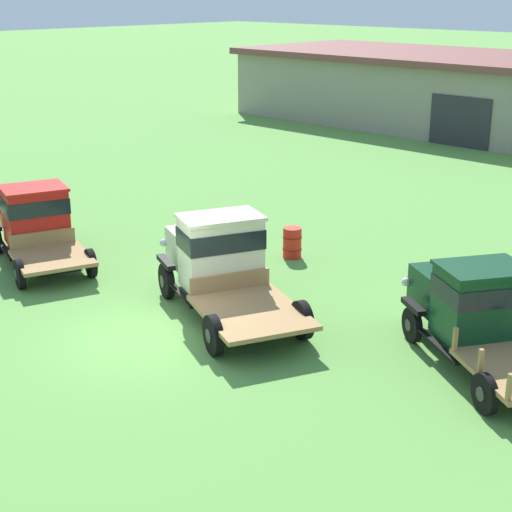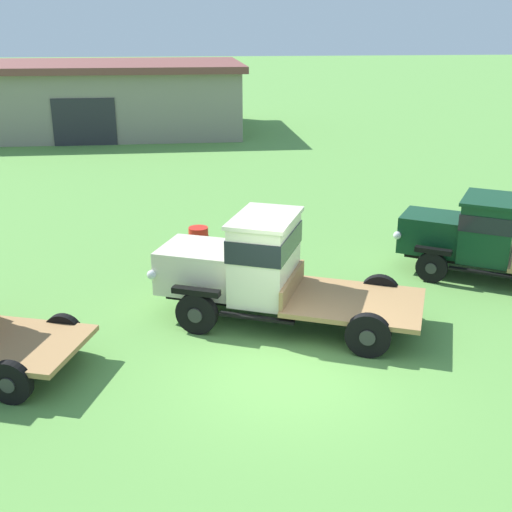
{
  "view_description": "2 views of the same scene",
  "coord_description": "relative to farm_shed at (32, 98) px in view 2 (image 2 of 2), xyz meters",
  "views": [
    {
      "loc": [
        12.63,
        -9.68,
        7.3
      ],
      "look_at": [
        -0.2,
        3.42,
        1.0
      ],
      "focal_mm": 55.0,
      "sensor_mm": 36.0,
      "label": 1
    },
    {
      "loc": [
        -1.81,
        -10.19,
        5.98
      ],
      "look_at": [
        -0.2,
        3.42,
        1.0
      ],
      "focal_mm": 45.0,
      "sensor_mm": 36.0,
      "label": 2
    }
  ],
  "objects": [
    {
      "name": "ground_plane",
      "position": [
        10.2,
        -28.84,
        -1.97
      ],
      "size": [
        240.0,
        240.0,
        0.0
      ],
      "primitive_type": "plane",
      "color": "#5B9342"
    },
    {
      "name": "farm_shed",
      "position": [
        0.0,
        0.0,
        0.0
      ],
      "size": [
        24.04,
        10.43,
        3.9
      ],
      "color": "gray",
      "rests_on": "ground"
    },
    {
      "name": "vintage_truck_midrow_center",
      "position": [
        9.87,
        -26.57,
        -0.8
      ],
      "size": [
        5.87,
        3.93,
        2.3
      ],
      "color": "black",
      "rests_on": "ground"
    },
    {
      "name": "vintage_truck_far_side",
      "position": [
        15.62,
        -24.72,
        -0.89
      ],
      "size": [
        5.07,
        4.05,
        2.04
      ],
      "color": "black",
      "rests_on": "ground"
    },
    {
      "name": "oil_drum_beside_row",
      "position": [
        8.77,
        -22.69,
        -1.53
      ],
      "size": [
        0.55,
        0.55,
        0.88
      ],
      "color": "red",
      "rests_on": "ground"
    }
  ]
}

